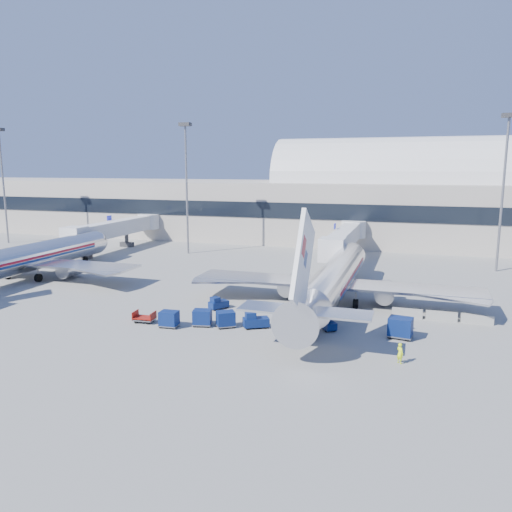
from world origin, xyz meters
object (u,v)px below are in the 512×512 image
(airliner_main, at_px, (334,279))
(cart_train_c, at_px, (169,319))
(tug_lead, at_px, (255,320))
(ramp_worker, at_px, (400,353))
(barrier_far, at_px, (477,319))
(jetbridge_mid, at_px, (120,228))
(mast_west, at_px, (186,169))
(airliner_mid, at_px, (27,258))
(barrier_mid, at_px, (441,316))
(cart_solo_near, at_px, (293,330))
(cart_solo_far, at_px, (400,327))
(jetbridge_near, at_px, (345,237))
(tug_left, at_px, (218,303))
(cart_open_red, at_px, (145,319))
(mast_far_west, at_px, (2,169))
(tug_right, at_px, (327,323))
(cart_train_b, at_px, (202,317))
(mast_east, at_px, (505,170))
(cart_train_a, at_px, (226,319))
(barrier_near, at_px, (407,313))

(airliner_main, xyz_separation_m, cart_train_c, (-13.71, -12.83, -2.09))
(tug_lead, bearing_deg, ramp_worker, -48.99)
(barrier_far, bearing_deg, cart_train_c, -159.97)
(jetbridge_mid, height_order, mast_west, mast_west)
(airliner_mid, relative_size, barrier_mid, 12.42)
(cart_solo_near, height_order, cart_solo_far, cart_solo_far)
(jetbridge_near, relative_size, barrier_mid, 9.17)
(airliner_main, height_order, tug_left, airliner_main)
(tug_lead, xyz_separation_m, ramp_worker, (13.53, -4.82, 0.11))
(mast_west, xyz_separation_m, cart_open_red, (13.26, -37.73, -14.40))
(jetbridge_near, height_order, jetbridge_mid, same)
(jetbridge_mid, relative_size, tug_left, 11.80)
(barrier_far, relative_size, tug_left, 1.29)
(jetbridge_mid, height_order, mast_far_west, mast_far_west)
(cart_solo_near, bearing_deg, jetbridge_near, 106.26)
(barrier_mid, xyz_separation_m, tug_left, (-22.92, -3.07, 0.17))
(tug_right, bearing_deg, cart_train_b, -114.26)
(barrier_far, bearing_deg, airliner_mid, 177.47)
(mast_far_west, distance_m, tug_left, 67.63)
(airliner_main, distance_m, cart_solo_far, 12.05)
(mast_west, bearing_deg, tug_right, -48.02)
(airliner_main, xyz_separation_m, mast_east, (20.00, 25.49, 11.87))
(cart_train_a, height_order, cart_open_red, cart_train_a)
(mast_far_west, height_order, mast_west, same)
(mast_east, distance_m, cart_train_a, 48.51)
(airliner_main, relative_size, ramp_worker, 22.33)
(tug_left, bearing_deg, cart_train_c, -162.89)
(mast_west, distance_m, mast_east, 50.00)
(airliner_mid, xyz_separation_m, tug_lead, (36.19, -10.48, -2.20))
(tug_left, bearing_deg, tug_right, -71.11)
(airliner_mid, relative_size, mast_west, 1.65)
(jetbridge_mid, distance_m, cart_train_a, 51.97)
(tug_lead, bearing_deg, airliner_main, 31.65)
(barrier_near, xyz_separation_m, cart_train_b, (-18.84, -8.97, 0.40))
(tug_lead, xyz_separation_m, cart_solo_near, (4.31, -2.32, 0.24))
(airliner_mid, distance_m, barrier_mid, 53.42)
(cart_train_a, bearing_deg, cart_train_b, 153.32)
(airliner_main, distance_m, cart_train_c, 18.89)
(jetbridge_mid, xyz_separation_m, cart_train_b, (33.56, -37.78, -3.07))
(airliner_mid, bearing_deg, mast_west, 64.79)
(tug_left, bearing_deg, cart_solo_far, -67.55)
(mast_west, xyz_separation_m, ramp_worker, (37.72, -40.80, -13.96))
(barrier_near, height_order, barrier_mid, same)
(barrier_near, bearing_deg, cart_train_c, -154.58)
(barrier_mid, relative_size, tug_left, 1.29)
(mast_west, bearing_deg, cart_solo_near, -53.33)
(jetbridge_mid, distance_m, cart_solo_near, 58.13)
(airliner_mid, bearing_deg, mast_east, 22.35)
(airliner_mid, xyz_separation_m, tug_right, (42.81, -8.74, -2.30))
(barrier_near, bearing_deg, ramp_worker, -91.23)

